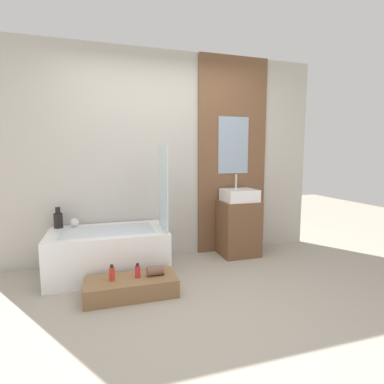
# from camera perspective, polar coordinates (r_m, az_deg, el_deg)

# --- Properties ---
(ground_plane) EXTENTS (12.00, 12.00, 0.00)m
(ground_plane) POSITION_cam_1_polar(r_m,az_deg,el_deg) (2.68, 2.12, -22.45)
(ground_plane) COLOR #A39989
(wall_tiled_back) EXTENTS (4.20, 0.06, 2.60)m
(wall_tiled_back) POSITION_cam_1_polar(r_m,az_deg,el_deg) (3.86, -5.58, 6.77)
(wall_tiled_back) COLOR #B7B2A8
(wall_tiled_back) RESTS_ON ground_plane
(wall_wood_accent) EXTENTS (0.97, 0.04, 2.60)m
(wall_wood_accent) POSITION_cam_1_polar(r_m,az_deg,el_deg) (4.11, 7.73, 6.86)
(wall_wood_accent) COLOR brown
(wall_wood_accent) RESTS_ON ground_plane
(bathtub) EXTENTS (1.26, 0.75, 0.49)m
(bathtub) POSITION_cam_1_polar(r_m,az_deg,el_deg) (3.52, -15.59, -10.88)
(bathtub) COLOR white
(bathtub) RESTS_ON ground_plane
(glass_shower_screen) EXTENTS (0.01, 0.45, 0.94)m
(glass_shower_screen) POSITION_cam_1_polar(r_m,az_deg,el_deg) (3.31, -5.48, 0.90)
(glass_shower_screen) COLOR silver
(glass_shower_screen) RESTS_ON bathtub
(wooden_step_bench) EXTENTS (0.85, 0.38, 0.17)m
(wooden_step_bench) POSITION_cam_1_polar(r_m,az_deg,el_deg) (3.02, -11.53, -17.25)
(wooden_step_bench) COLOR olive
(wooden_step_bench) RESTS_ON ground_plane
(vanity_cabinet) EXTENTS (0.49, 0.42, 0.72)m
(vanity_cabinet) POSITION_cam_1_polar(r_m,az_deg,el_deg) (4.02, 8.87, -6.80)
(vanity_cabinet) COLOR brown
(vanity_cabinet) RESTS_ON ground_plane
(sink) EXTENTS (0.42, 0.38, 0.34)m
(sink) POSITION_cam_1_polar(r_m,az_deg,el_deg) (3.94, 8.99, -0.59)
(sink) COLOR white
(sink) RESTS_ON vanity_cabinet
(vase_tall_dark) EXTENTS (0.10, 0.10, 0.24)m
(vase_tall_dark) POSITION_cam_1_polar(r_m,az_deg,el_deg) (3.74, -24.12, -4.79)
(vase_tall_dark) COLOR black
(vase_tall_dark) RESTS_ON bathtub
(vase_round_light) EXTENTS (0.10, 0.10, 0.10)m
(vase_round_light) POSITION_cam_1_polar(r_m,az_deg,el_deg) (3.73, -21.49, -5.43)
(vase_round_light) COLOR silver
(vase_round_light) RESTS_ON bathtub
(bottle_soap_primary) EXTENTS (0.05, 0.05, 0.15)m
(bottle_soap_primary) POSITION_cam_1_polar(r_m,az_deg,el_deg) (2.95, -15.01, -14.74)
(bottle_soap_primary) COLOR red
(bottle_soap_primary) RESTS_ON wooden_step_bench
(bottle_soap_secondary) EXTENTS (0.05, 0.05, 0.13)m
(bottle_soap_secondary) POSITION_cam_1_polar(r_m,az_deg,el_deg) (2.97, -10.34, -14.61)
(bottle_soap_secondary) COLOR red
(bottle_soap_secondary) RESTS_ON wooden_step_bench
(towel_roll) EXTENTS (0.16, 0.09, 0.09)m
(towel_roll) POSITION_cam_1_polar(r_m,az_deg,el_deg) (3.00, -6.99, -14.64)
(towel_roll) COLOR brown
(towel_roll) RESTS_ON wooden_step_bench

